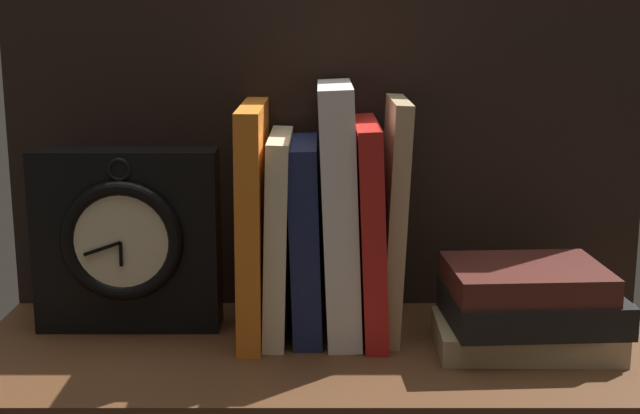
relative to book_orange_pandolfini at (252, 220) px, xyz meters
The scene contains 10 objects.
ground_plane 15.77cm from the book_orange_pandolfini, 32.65° to the right, with size 70.17×28.84×2.50cm, color #4C2D19.
back_panel 14.30cm from the book_orange_pandolfini, 50.05° to the left, with size 70.17×1.20×39.82cm, color black.
book_orange_pandolfini is the anchor object (origin of this frame).
book_cream_twain 2.95cm from the book_orange_pandolfini, ahead, with size 2.14×14.91×20.47cm, color beige.
book_navy_bierce 5.65cm from the book_orange_pandolfini, ahead, with size 2.88×13.79×19.79cm, color #192147.
book_white_catcher 8.83cm from the book_orange_pandolfini, ahead, with size 3.37×14.88×25.52cm, color silver.
book_red_requiem 11.93cm from the book_orange_pandolfini, ahead, with size 2.30×16.04×21.77cm, color red.
book_tan_shortstories 14.23cm from the book_orange_pandolfini, ahead, with size 1.76×13.02×24.03cm, color tan.
framed_clock 13.29cm from the book_orange_pandolfini, behind, with size 18.88×5.91×18.88cm.
book_stack_side 28.77cm from the book_orange_pandolfini, 11.46° to the right, with size 18.02×13.00×8.44cm.
Camera 1 is at (-0.73, -83.91, 32.44)cm, focal length 50.12 mm.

